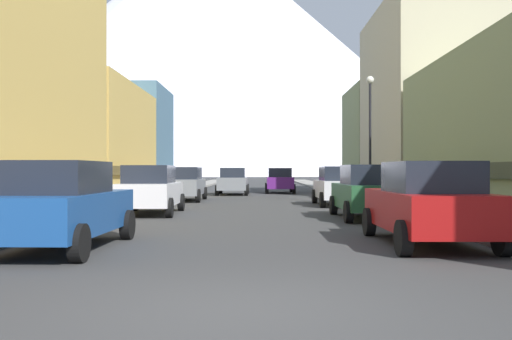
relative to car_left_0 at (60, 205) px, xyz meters
name	(u,v)px	position (x,y,z in m)	size (l,w,h in m)	color
ground_plane	(241,310)	(3.80, -4.87, -0.90)	(400.00, 400.00, 0.00)	#383838
sidewalk_left	(173,191)	(-2.45, 30.13, -0.82)	(2.50, 100.00, 0.15)	gray
sidewalk_right	(342,191)	(10.05, 30.13, -0.82)	(2.50, 100.00, 0.15)	gray
storefront_left_2	(64,143)	(-8.25, 23.74, 2.44)	(9.40, 12.95, 6.93)	#D8B259
storefront_left_3	(105,141)	(-8.68, 34.45, 3.11)	(10.26, 8.13, 8.33)	slate
storefront_right_2	(442,106)	(15.40, 23.82, 4.76)	(8.49, 11.97, 11.67)	beige
storefront_right_3	(407,141)	(15.93, 34.38, 3.08)	(9.55, 8.76, 8.26)	#8C9966
car_left_0	(60,205)	(0.00, 0.00, 0.00)	(2.12, 4.43, 1.78)	#19478C
car_left_1	(150,190)	(0.00, 9.18, 0.00)	(2.14, 4.44, 1.78)	silver
car_left_2	(184,184)	(0.00, 18.31, 0.00)	(2.07, 4.41, 1.78)	slate
car_right_0	(428,203)	(7.60, 0.76, 0.00)	(2.06, 4.40, 1.78)	#9E1111
car_right_1	(368,192)	(7.60, 7.35, 0.00)	(2.09, 4.41, 1.78)	#265933
car_right_2	(339,186)	(7.60, 14.40, 0.00)	(2.10, 4.42, 1.78)	silver
car_driving_0	(233,181)	(2.20, 25.97, 0.00)	(2.06, 4.40, 1.78)	slate
car_driving_1	(280,180)	(5.40, 28.80, 0.00)	(2.06, 4.40, 1.78)	#591E72
potted_plant_1	(71,198)	(-3.20, 10.11, -0.34)	(0.51, 0.51, 0.85)	gray
streetlamp_right	(370,119)	(9.15, 14.97, 3.09)	(0.36, 0.36, 5.86)	black
mountain_backdrop	(206,50)	(-21.80, 255.13, 58.09)	(253.87, 253.87, 117.98)	white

